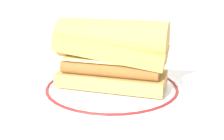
{
  "coord_description": "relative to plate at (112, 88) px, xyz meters",
  "views": [
    {
      "loc": [
        -0.06,
        -0.51,
        0.2
      ],
      "look_at": [
        0.01,
        -0.01,
        0.04
      ],
      "focal_mm": 44.38,
      "sensor_mm": 36.0,
      "label": 1
    }
  ],
  "objects": [
    {
      "name": "plate",
      "position": [
        0.0,
        0.0,
        0.0
      ],
      "size": [
        0.28,
        0.28,
        0.01
      ],
      "color": "white",
      "rests_on": "ground_plane"
    },
    {
      "name": "drinking_glass",
      "position": [
        0.1,
        -0.19,
        0.03
      ],
      "size": [
        0.07,
        0.07,
        0.09
      ],
      "color": "silver",
      "rests_on": "ground_plane"
    },
    {
      "name": "ground_plane",
      "position": [
        -0.01,
        0.01,
        -0.01
      ],
      "size": [
        1.5,
        1.5,
        0.0
      ],
      "primitive_type": "plane",
      "color": "silver"
    },
    {
      "name": "sausage_sandwich",
      "position": [
        -0.0,
        0.0,
        0.07
      ],
      "size": [
        0.23,
        0.17,
        0.13
      ],
      "rotation": [
        0.0,
        0.0,
        -0.42
      ],
      "color": "tan",
      "rests_on": "plate"
    }
  ]
}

